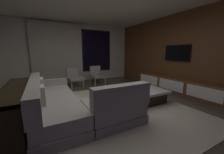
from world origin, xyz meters
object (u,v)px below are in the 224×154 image
(sectional_couch, at_px, (69,104))
(coffee_table, at_px, (140,95))
(accent_chair_near_window, at_px, (97,74))
(media_console, at_px, (176,85))
(mounted_tv, at_px, (177,53))
(accent_chair_by_curtain, at_px, (74,76))
(book_stack_on_coffee_table, at_px, (140,88))
(console_table_behind_couch, at_px, (16,104))

(sectional_couch, height_order, coffee_table, sectional_couch)
(accent_chair_near_window, bearing_deg, coffee_table, -83.87)
(media_console, bearing_deg, accent_chair_near_window, 126.29)
(sectional_couch, xyz_separation_m, media_console, (3.59, 0.10, -0.04))
(media_console, distance_m, mounted_tv, 1.13)
(sectional_couch, xyz_separation_m, accent_chair_near_window, (1.71, 2.66, 0.14))
(sectional_couch, relative_size, coffee_table, 2.16)
(accent_chair_near_window, relative_size, accent_chair_by_curtain, 1.00)
(coffee_table, xyz_separation_m, book_stack_on_coffee_table, (-0.08, -0.08, 0.23))
(accent_chair_by_curtain, bearing_deg, coffee_table, -62.75)
(media_console, xyz_separation_m, mounted_tv, (0.18, 0.20, 1.10))
(book_stack_on_coffee_table, height_order, accent_chair_by_curtain, accent_chair_by_curtain)
(sectional_couch, relative_size, console_table_behind_couch, 1.19)
(media_console, xyz_separation_m, console_table_behind_couch, (-4.50, 0.03, 0.17))
(coffee_table, xyz_separation_m, mounted_tv, (1.78, 0.25, 1.16))
(sectional_couch, distance_m, accent_chair_near_window, 3.16)
(sectional_couch, relative_size, book_stack_on_coffee_table, 9.00)
(book_stack_on_coffee_table, distance_m, accent_chair_near_window, 2.70)
(book_stack_on_coffee_table, distance_m, media_console, 1.69)
(book_stack_on_coffee_table, relative_size, console_table_behind_couch, 0.13)
(book_stack_on_coffee_table, distance_m, mounted_tv, 2.10)
(coffee_table, height_order, mounted_tv, mounted_tv)
(coffee_table, height_order, media_console, media_console)
(sectional_couch, height_order, book_stack_on_coffee_table, sectional_couch)
(coffee_table, xyz_separation_m, media_console, (1.60, 0.05, 0.06))
(accent_chair_near_window, bearing_deg, mounted_tv, -48.90)
(media_console, bearing_deg, mounted_tv, 47.52)
(accent_chair_near_window, height_order, mounted_tv, mounted_tv)
(sectional_couch, height_order, accent_chair_near_window, sectional_couch)
(mounted_tv, xyz_separation_m, console_table_behind_couch, (-4.68, -0.17, -0.93))
(mounted_tv, bearing_deg, accent_chair_by_curtain, 143.61)
(coffee_table, distance_m, media_console, 1.60)
(book_stack_on_coffee_table, height_order, media_console, media_console)
(sectional_couch, bearing_deg, media_console, 1.54)
(book_stack_on_coffee_table, bearing_deg, mounted_tv, 9.90)
(coffee_table, relative_size, accent_chair_near_window, 1.49)
(media_console, bearing_deg, book_stack_on_coffee_table, -175.69)
(book_stack_on_coffee_table, bearing_deg, media_console, 4.31)
(accent_chair_near_window, relative_size, media_console, 0.25)
(sectional_couch, distance_m, coffee_table, 1.99)
(mounted_tv, bearing_deg, book_stack_on_coffee_table, -170.10)
(coffee_table, bearing_deg, sectional_couch, -178.69)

